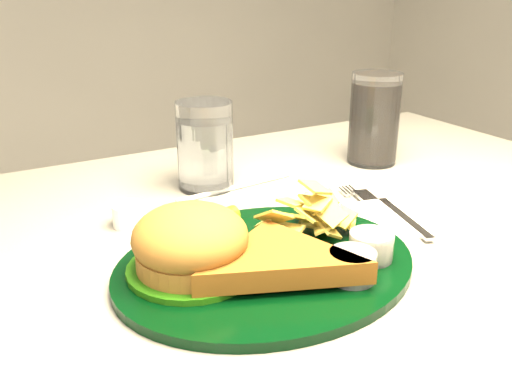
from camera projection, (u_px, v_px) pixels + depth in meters
dinner_plate at (266, 237)px, 0.63m from camera, size 0.37×0.31×0.08m
water_glass at (205, 146)px, 0.86m from camera, size 0.11×0.11×0.13m
cola_glass at (374, 119)px, 0.97m from camera, size 0.11×0.11×0.16m
fork_napkin at (399, 215)px, 0.77m from camera, size 0.18×0.21×0.01m
ramekin at (129, 215)px, 0.75m from camera, size 0.06×0.06×0.03m
wrapped_straw at (236, 187)px, 0.87m from camera, size 0.21×0.09×0.01m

